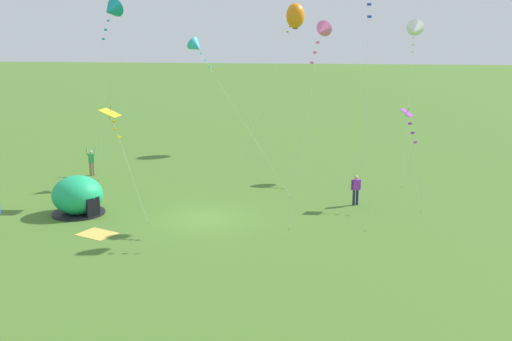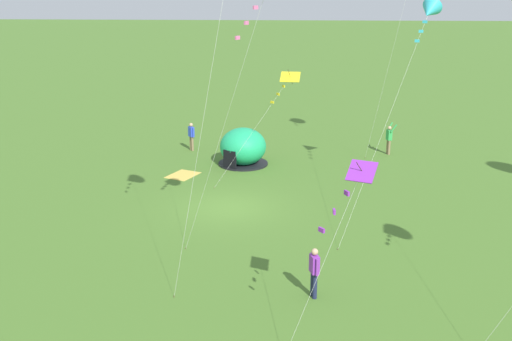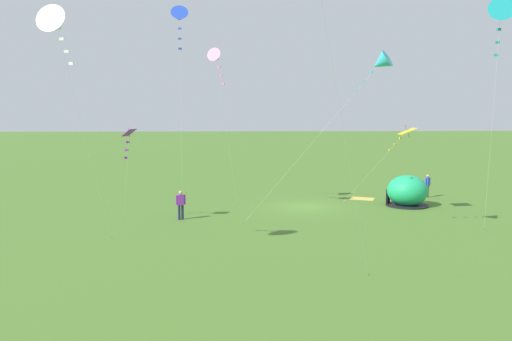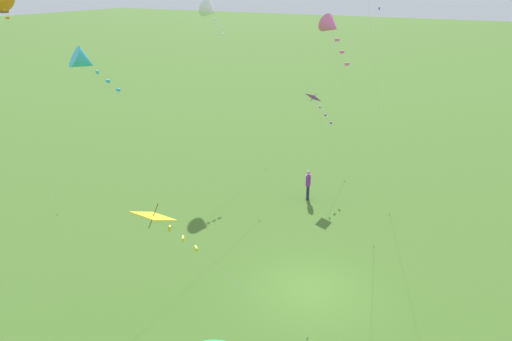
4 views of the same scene
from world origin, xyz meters
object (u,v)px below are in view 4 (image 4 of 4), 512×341
(kite_cyan, at_px, (84,61))
(person_with_toddler, at_px, (308,183))
(kite_white, at_px, (210,10))
(kite_yellow, at_px, (160,221))
(kite_purple, at_px, (317,103))
(kite_pink, at_px, (331,26))

(kite_cyan, bearing_deg, person_with_toddler, -27.06)
(kite_white, bearing_deg, person_with_toddler, -113.89)
(kite_white, relative_size, kite_cyan, 1.12)
(kite_cyan, bearing_deg, kite_yellow, -119.86)
(person_with_toddler, height_order, kite_yellow, kite_yellow)
(person_with_toddler, relative_size, kite_purple, 0.32)
(kite_white, xyz_separation_m, kite_cyan, (-14.02, -3.61, -1.05))
(person_with_toddler, bearing_deg, kite_pink, -141.75)
(kite_pink, bearing_deg, kite_purple, 26.86)
(kite_white, xyz_separation_m, kite_pink, (-6.02, -10.46, -0.07))
(kite_pink, xyz_separation_m, kite_purple, (4.91, 2.49, -4.78))
(kite_yellow, xyz_separation_m, kite_pink, (11.56, -0.64, 4.63))
(person_with_toddler, bearing_deg, kite_white, 66.11)
(person_with_toddler, relative_size, kite_yellow, 0.31)
(person_with_toddler, height_order, kite_white, kite_white)
(kite_yellow, relative_size, kite_cyan, 0.60)
(kite_cyan, distance_m, kite_pink, 10.58)
(kite_yellow, height_order, kite_cyan, kite_cyan)
(kite_white, distance_m, kite_purple, 9.40)
(person_with_toddler, xyz_separation_m, kite_yellow, (-13.69, -1.03, 4.02))
(kite_purple, bearing_deg, kite_pink, -153.14)
(person_with_toddler, distance_m, kite_yellow, 14.31)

